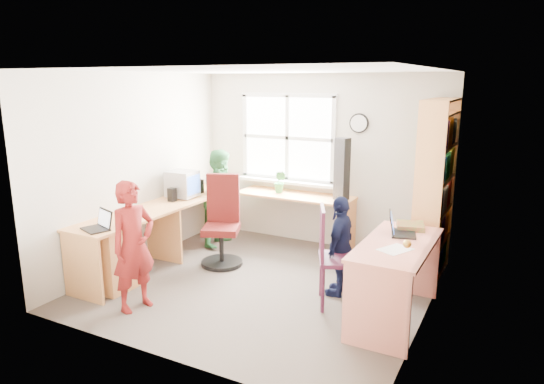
# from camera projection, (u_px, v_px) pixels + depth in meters

# --- Properties ---
(room) EXTENTS (3.64, 3.44, 2.44)m
(room) POSITION_uv_depth(u_px,v_px,m) (267.00, 180.00, 5.38)
(room) COLOR #4C433C
(room) RESTS_ON ground
(l_desk) EXTENTS (2.38, 2.95, 0.75)m
(l_desk) POSITION_uv_depth(u_px,v_px,m) (155.00, 238.00, 5.82)
(l_desk) COLOR #FDAD65
(l_desk) RESTS_ON ground
(right_desk) EXTENTS (0.65, 1.38, 0.79)m
(right_desk) POSITION_uv_depth(u_px,v_px,m) (396.00, 264.00, 4.67)
(right_desk) COLOR #F18F78
(right_desk) RESTS_ON ground
(bookshelf) EXTENTS (0.30, 1.02, 2.10)m
(bookshelf) POSITION_uv_depth(u_px,v_px,m) (435.00, 195.00, 5.63)
(bookshelf) COLOR #FDAD65
(bookshelf) RESTS_ON ground
(swivel_chair) EXTENTS (0.70, 0.70, 1.14)m
(swivel_chair) POSITION_uv_depth(u_px,v_px,m) (222.00, 226.00, 6.17)
(swivel_chair) COLOR black
(swivel_chair) RESTS_ON ground
(wooden_chair) EXTENTS (0.60, 0.60, 1.05)m
(wooden_chair) POSITION_uv_depth(u_px,v_px,m) (334.00, 253.00, 4.98)
(wooden_chair) COLOR #4A182F
(wooden_chair) RESTS_ON ground
(crt_monitor) EXTENTS (0.39, 0.35, 0.36)m
(crt_monitor) POSITION_uv_depth(u_px,v_px,m) (182.00, 184.00, 6.55)
(crt_monitor) COLOR #A7A6AB
(crt_monitor) RESTS_ON l_desk
(laptop_left) EXTENTS (0.37, 0.33, 0.21)m
(laptop_left) POSITION_uv_depth(u_px,v_px,m) (99.00, 225.00, 5.16)
(laptop_left) COLOR black
(laptop_left) RESTS_ON l_desk
(laptop_right) EXTENTS (0.34, 0.38, 0.22)m
(laptop_right) POSITION_uv_depth(u_px,v_px,m) (399.00, 229.00, 4.86)
(laptop_right) COLOR black
(laptop_right) RESTS_ON right_desk
(speaker_a) EXTENTS (0.09, 0.09, 0.18)m
(speaker_a) POSITION_uv_depth(u_px,v_px,m) (172.00, 195.00, 6.35)
(speaker_a) COLOR black
(speaker_a) RESTS_ON l_desk
(speaker_b) EXTENTS (0.12, 0.12, 0.19)m
(speaker_b) POSITION_uv_depth(u_px,v_px,m) (199.00, 186.00, 6.83)
(speaker_b) COLOR black
(speaker_b) RESTS_ON l_desk
(cd_tower) EXTENTS (0.20, 0.19, 0.82)m
(cd_tower) POSITION_uv_depth(u_px,v_px,m) (342.00, 169.00, 6.37)
(cd_tower) COLOR black
(cd_tower) RESTS_ON l_desk
(game_box) EXTENTS (0.34, 0.34, 0.06)m
(game_box) POSITION_uv_depth(u_px,v_px,m) (410.00, 226.00, 5.05)
(game_box) COLOR red
(game_box) RESTS_ON right_desk
(paper_a) EXTENTS (0.20, 0.29, 0.00)m
(paper_a) POSITION_uv_depth(u_px,v_px,m) (130.00, 215.00, 5.70)
(paper_a) COLOR white
(paper_a) RESTS_ON l_desk
(paper_b) EXTENTS (0.32, 0.36, 0.00)m
(paper_b) POSITION_uv_depth(u_px,v_px,m) (395.00, 249.00, 4.43)
(paper_b) COLOR white
(paper_b) RESTS_ON right_desk
(potted_plant) EXTENTS (0.19, 0.16, 0.32)m
(potted_plant) POSITION_uv_depth(u_px,v_px,m) (280.00, 182.00, 6.81)
(potted_plant) COLOR #327E3D
(potted_plant) RESTS_ON l_desk
(person_red) EXTENTS (0.42, 0.55, 1.34)m
(person_red) POSITION_uv_depth(u_px,v_px,m) (133.00, 246.00, 4.88)
(person_red) COLOR maroon
(person_red) RESTS_ON ground
(person_green) EXTENTS (0.57, 0.70, 1.37)m
(person_green) POSITION_uv_depth(u_px,v_px,m) (222.00, 198.00, 6.84)
(person_green) COLOR #30783D
(person_green) RESTS_ON ground
(person_navy) EXTENTS (0.29, 0.66, 1.11)m
(person_navy) POSITION_uv_depth(u_px,v_px,m) (340.00, 246.00, 5.24)
(person_navy) COLOR #12193A
(person_navy) RESTS_ON ground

